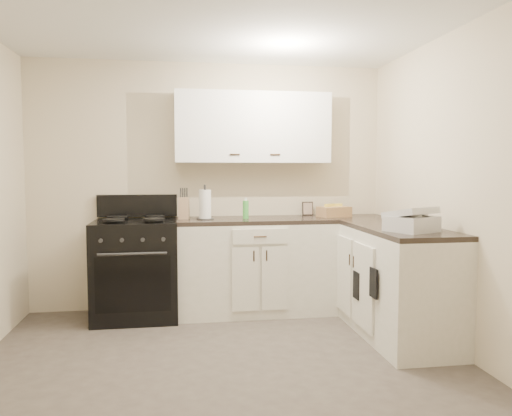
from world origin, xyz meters
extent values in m
plane|color=#473F38|center=(0.00, 0.00, 0.00)|extent=(3.60, 3.60, 0.00)
plane|color=white|center=(0.00, 0.00, 2.50)|extent=(3.60, 3.60, 0.00)
plane|color=beige|center=(0.00, 1.80, 1.25)|extent=(3.60, 0.00, 3.60)
plane|color=beige|center=(1.80, 0.00, 1.25)|extent=(0.00, 3.60, 3.60)
plane|color=beige|center=(0.00, -1.80, 1.25)|extent=(3.60, 0.00, 3.60)
cube|color=white|center=(0.43, 1.50, 0.45)|extent=(1.55, 0.60, 0.90)
cube|color=white|center=(1.50, 0.85, 0.45)|extent=(0.60, 1.90, 0.90)
cube|color=black|center=(0.43, 1.50, 0.92)|extent=(1.55, 0.60, 0.04)
cube|color=black|center=(1.50, 0.85, 0.92)|extent=(0.60, 1.90, 0.04)
cube|color=white|center=(0.43, 1.65, 1.84)|extent=(1.55, 0.30, 0.70)
cube|color=black|center=(-0.73, 1.48, 0.46)|extent=(0.78, 0.67, 0.95)
cube|color=tan|center=(-0.27, 1.53, 1.05)|extent=(0.11, 0.10, 0.21)
cylinder|color=white|center=(-0.07, 1.47, 1.08)|extent=(0.13, 0.13, 0.29)
cylinder|color=green|center=(0.33, 1.49, 1.03)|extent=(0.08, 0.08, 0.18)
cube|color=black|center=(1.02, 1.73, 1.01)|extent=(0.12, 0.04, 0.14)
cube|color=#A67B4E|center=(1.25, 1.54, 0.99)|extent=(0.35, 0.28, 0.10)
cube|color=silver|center=(1.46, 0.26, 1.00)|extent=(0.42, 0.41, 0.12)
cylinder|color=silver|center=(1.47, 0.21, 1.02)|extent=(0.11, 0.11, 0.15)
cube|color=black|center=(1.18, 0.30, 0.53)|extent=(0.02, 0.13, 0.23)
cube|color=black|center=(1.18, 0.67, 0.43)|extent=(0.02, 0.14, 0.23)
camera|label=1|loc=(-0.33, -3.35, 1.41)|focal=35.00mm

